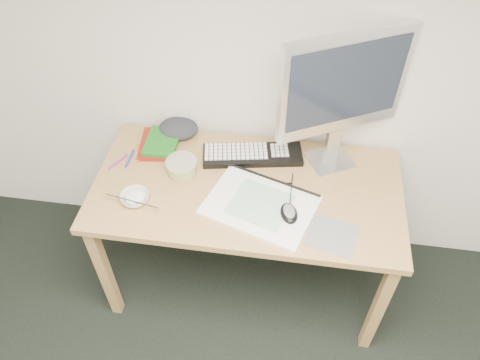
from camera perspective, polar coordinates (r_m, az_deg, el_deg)
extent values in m
plane|color=silver|center=(2.08, -0.85, 17.48)|extent=(3.60, 0.00, 3.60)
cube|color=#A9844D|center=(2.40, -16.14, -10.79)|extent=(0.05, 0.05, 0.71)
cube|color=#A9844D|center=(2.30, 16.48, -14.75)|extent=(0.05, 0.05, 0.71)
cube|color=#A9844D|center=(2.73, -12.00, -0.39)|extent=(0.05, 0.05, 0.71)
cube|color=#A9844D|center=(2.65, 15.78, -3.36)|extent=(0.05, 0.05, 0.71)
cube|color=#A9844D|center=(2.13, 0.85, -1.18)|extent=(1.40, 0.70, 0.03)
cube|color=slate|center=(1.98, 11.17, -6.64)|extent=(0.23, 0.22, 0.00)
cube|color=silver|center=(2.04, 2.48, -3.08)|extent=(0.54, 0.46, 0.01)
cube|color=black|center=(2.25, 1.54, 3.08)|extent=(0.49, 0.23, 0.03)
cube|color=silver|center=(2.28, 10.86, 2.42)|extent=(0.26, 0.25, 0.01)
cube|color=silver|center=(2.21, 11.20, 4.19)|extent=(0.07, 0.05, 0.19)
cube|color=silver|center=(2.01, 12.58, 11.33)|extent=(0.53, 0.30, 0.46)
cube|color=black|center=(2.00, 12.63, 11.59)|extent=(0.46, 0.25, 0.37)
ellipsoid|color=black|center=(1.99, 6.02, -3.82)|extent=(0.10, 0.13, 0.04)
imported|color=silver|center=(2.10, -12.69, -2.15)|extent=(0.15, 0.15, 0.04)
cylinder|color=#A8A9AB|center=(2.06, -13.12, -2.47)|extent=(0.25, 0.07, 0.02)
cylinder|color=#DBBD4D|center=(2.17, -7.12, 1.58)|extent=(0.16, 0.16, 0.07)
cube|color=maroon|center=(2.34, -9.93, 4.33)|extent=(0.19, 0.24, 0.02)
cube|color=#19671A|center=(2.32, -9.48, 4.65)|extent=(0.16, 0.21, 0.02)
ellipsoid|color=#23252A|center=(2.38, -7.52, 6.24)|extent=(0.20, 0.18, 0.07)
cylinder|color=pink|center=(2.13, -0.44, -0.50)|extent=(0.15, 0.08, 0.01)
cylinder|color=#A18155|center=(2.15, 1.27, 0.24)|extent=(0.17, 0.08, 0.01)
cylinder|color=black|center=(2.13, 3.67, -0.49)|extent=(0.19, 0.04, 0.01)
cylinder|color=#1B3C96|center=(2.30, -13.29, 2.58)|extent=(0.01, 0.12, 0.01)
cylinder|color=#C26516|center=(2.32, -12.28, 3.23)|extent=(0.04, 0.12, 0.01)
cylinder|color=purple|center=(2.30, -14.65, 2.20)|extent=(0.07, 0.11, 0.01)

